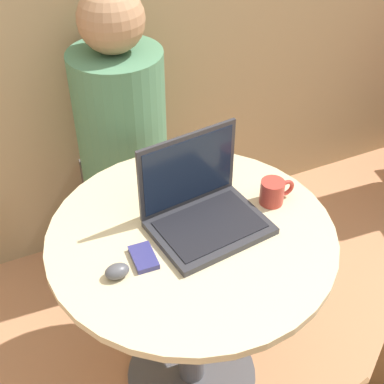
{
  "coord_description": "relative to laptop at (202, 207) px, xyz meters",
  "views": [
    {
      "loc": [
        -0.47,
        -1.0,
        1.76
      ],
      "look_at": [
        0.03,
        0.05,
        0.82
      ],
      "focal_mm": 50.0,
      "sensor_mm": 36.0,
      "label": 1
    }
  ],
  "objects": [
    {
      "name": "person_seated",
      "position": [
        -0.02,
        0.7,
        -0.26
      ],
      "size": [
        0.37,
        0.54,
        1.21
      ],
      "color": "#4C4742",
      "rests_on": "ground_plane"
    },
    {
      "name": "cell_phone",
      "position": [
        -0.21,
        -0.07,
        -0.05
      ],
      "size": [
        0.07,
        0.1,
        0.02
      ],
      "color": "navy",
      "rests_on": "round_table"
    },
    {
      "name": "computer_mouse",
      "position": [
        -0.29,
        -0.1,
        -0.04
      ],
      "size": [
        0.06,
        0.05,
        0.04
      ],
      "color": "#4C4C51",
      "rests_on": "round_table"
    },
    {
      "name": "coffee_cup",
      "position": [
        0.23,
        -0.01,
        -0.02
      ],
      "size": [
        0.11,
        0.07,
        0.08
      ],
      "color": "#B2382D",
      "rests_on": "round_table"
    },
    {
      "name": "round_table",
      "position": [
        -0.05,
        -0.03,
        -0.26
      ],
      "size": [
        0.82,
        0.82,
        0.72
      ],
      "color": "#4C4C51",
      "rests_on": "ground_plane"
    },
    {
      "name": "laptop",
      "position": [
        0.0,
        0.0,
        0.0
      ],
      "size": [
        0.34,
        0.28,
        0.26
      ],
      "color": "#2D2D33",
      "rests_on": "round_table"
    },
    {
      "name": "ground_plane",
      "position": [
        -0.05,
        -0.03,
        -0.78
      ],
      "size": [
        12.0,
        12.0,
        0.0
      ],
      "primitive_type": "plane",
      "color": "tan"
    }
  ]
}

